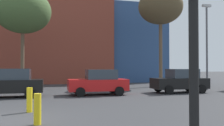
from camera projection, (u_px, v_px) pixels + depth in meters
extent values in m
plane|color=#38383A|center=(8.00, 120.00, 8.68)|extent=(200.00, 200.00, 0.00)
cube|color=brown|center=(18.00, 41.00, 32.75)|extent=(23.61, 12.43, 10.93)
cube|color=#2D4C7F|center=(128.00, 46.00, 36.62)|extent=(7.71, 11.19, 10.38)
cube|color=black|center=(9.00, 86.00, 15.49)|extent=(4.22, 1.81, 0.80)
cube|color=#333D47|center=(13.00, 74.00, 15.56)|extent=(2.11, 1.61, 0.70)
cylinder|color=black|center=(30.00, 93.00, 14.92)|extent=(0.64, 0.22, 0.64)
cylinder|color=black|center=(32.00, 90.00, 16.71)|extent=(0.64, 0.22, 0.64)
cube|color=red|center=(98.00, 85.00, 16.92)|extent=(4.07, 1.75, 0.78)
cube|color=#333D47|center=(101.00, 74.00, 16.99)|extent=(2.04, 1.55, 0.68)
cylinder|color=black|center=(80.00, 92.00, 15.72)|extent=(0.62, 0.21, 0.62)
cylinder|color=black|center=(77.00, 90.00, 17.45)|extent=(0.62, 0.21, 0.62)
cylinder|color=black|center=(119.00, 91.00, 16.37)|extent=(0.62, 0.21, 0.62)
cylinder|color=black|center=(113.00, 89.00, 18.10)|extent=(0.62, 0.21, 0.62)
cube|color=black|center=(179.00, 83.00, 18.48)|extent=(4.13, 1.77, 0.79)
cube|color=#333D47|center=(182.00, 74.00, 18.56)|extent=(2.07, 1.57, 0.69)
cylinder|color=black|center=(169.00, 90.00, 17.27)|extent=(0.63, 0.22, 0.63)
cylinder|color=black|center=(158.00, 88.00, 19.02)|extent=(0.63, 0.22, 0.63)
cylinder|color=black|center=(202.00, 89.00, 17.92)|extent=(0.63, 0.22, 0.63)
cylinder|color=black|center=(188.00, 87.00, 19.68)|extent=(0.63, 0.22, 0.63)
cylinder|color=black|center=(194.00, 104.00, 3.01)|extent=(0.12, 0.12, 2.85)
cylinder|color=brown|center=(161.00, 52.00, 24.99)|extent=(0.36, 0.36, 6.95)
ellipsoid|color=brown|center=(160.00, 7.00, 25.09)|extent=(4.56, 4.56, 3.65)
cylinder|color=brown|center=(22.00, 58.00, 20.72)|extent=(0.30, 0.30, 5.43)
ellipsoid|color=#476033|center=(23.00, 11.00, 20.80)|extent=(4.77, 4.77, 3.81)
cylinder|color=yellow|center=(37.00, 109.00, 8.02)|extent=(0.24, 0.24, 1.02)
cylinder|color=yellow|center=(29.00, 100.00, 10.29)|extent=(0.24, 0.24, 1.04)
cylinder|color=#59595E|center=(207.00, 48.00, 21.09)|extent=(0.16, 0.16, 7.14)
cube|color=#B2B2B2|center=(207.00, 6.00, 21.17)|extent=(0.80, 0.24, 0.20)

